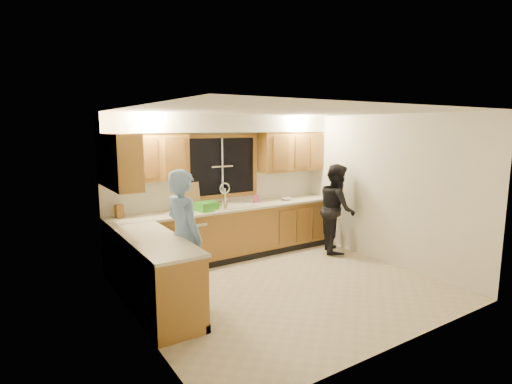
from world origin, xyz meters
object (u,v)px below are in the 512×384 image
at_px(stove, 171,290).
at_px(woman, 337,208).
at_px(knife_block, 119,211).
at_px(soap_bottle, 256,197).
at_px(bowl, 286,199).
at_px(man, 184,237).
at_px(sink, 230,210).
at_px(dishwasher, 186,243).
at_px(dish_crate, 206,206).

distance_m(stove, woman, 3.80).
xyz_separation_m(knife_block, soap_bottle, (2.45, -0.07, -0.01)).
bearing_deg(woman, stove, 140.38).
bearing_deg(bowl, knife_block, 176.45).
bearing_deg(bowl, soap_bottle, 168.84).
relative_size(stove, man, 0.51).
xyz_separation_m(sink, soap_bottle, (0.60, 0.09, 0.15)).
bearing_deg(knife_block, dishwasher, -26.12).
relative_size(stove, bowl, 4.42).
distance_m(dishwasher, woman, 2.80).
bearing_deg(dish_crate, dishwasher, 167.13).
bearing_deg(dishwasher, woman, -15.15).
xyz_separation_m(soap_bottle, bowl, (0.60, -0.12, -0.07)).
bearing_deg(bowl, dishwasher, 179.66).
distance_m(dishwasher, bowl, 2.12).
xyz_separation_m(dishwasher, bowl, (2.05, -0.01, 0.54)).
height_order(sink, dish_crate, sink).
bearing_deg(man, stove, 133.85).
bearing_deg(stove, woman, 16.66).
bearing_deg(soap_bottle, dishwasher, -175.84).
distance_m(sink, soap_bottle, 0.63).
height_order(knife_block, soap_bottle, knife_block).
distance_m(man, woman, 3.27).
bearing_deg(man, knife_block, 7.38).
distance_m(man, bowl, 2.88).
xyz_separation_m(sink, dish_crate, (-0.50, -0.09, 0.13)).
bearing_deg(knife_block, stove, -104.66).
relative_size(man, knife_block, 8.76).
height_order(stove, soap_bottle, soap_bottle).
distance_m(man, soap_bottle, 2.43).
height_order(dish_crate, bowl, dish_crate).
height_order(dishwasher, dish_crate, dish_crate).
relative_size(man, woman, 1.08).
bearing_deg(soap_bottle, woman, -34.13).
bearing_deg(soap_bottle, man, -145.62).
bearing_deg(dishwasher, stove, -117.69).
relative_size(stove, soap_bottle, 4.85).
height_order(man, knife_block, man).
xyz_separation_m(stove, man, (0.40, 0.55, 0.43)).
xyz_separation_m(dishwasher, woman, (2.68, -0.72, 0.41)).
distance_m(woman, soap_bottle, 1.49).
relative_size(dish_crate, soap_bottle, 1.71).
xyz_separation_m(man, knife_block, (-0.45, 1.44, 0.14)).
height_order(sink, knife_block, sink).
distance_m(sink, stove, 2.60).
height_order(knife_block, bowl, knife_block).
height_order(dishwasher, stove, stove).
distance_m(man, dish_crate, 1.49).
bearing_deg(bowl, man, -154.28).
distance_m(stove, knife_block, 2.07).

